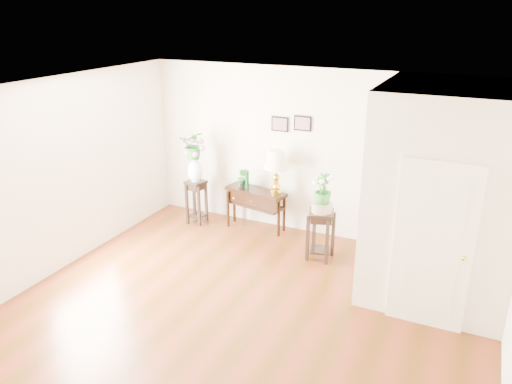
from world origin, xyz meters
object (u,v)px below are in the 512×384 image
Objects in this scene: console_table at (256,209)px; plant_stand_a at (197,202)px; plant_stand_b at (321,235)px; table_lamp at (276,173)px.

plant_stand_a reaches higher than console_table.
table_lamp is at bearing 149.77° from plant_stand_b.
table_lamp is at bearing 11.06° from console_table.
plant_stand_b is (0.99, -0.58, -0.68)m from table_lamp.
table_lamp reaches higher than plant_stand_a.
plant_stand_a is at bearing 171.49° from plant_stand_b.
console_table is at bearing 180.00° from table_lamp.
table_lamp is 0.97× the size of plant_stand_b.
table_lamp reaches higher than plant_stand_b.
plant_stand_a is (-1.45, -0.21, -0.68)m from table_lamp.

